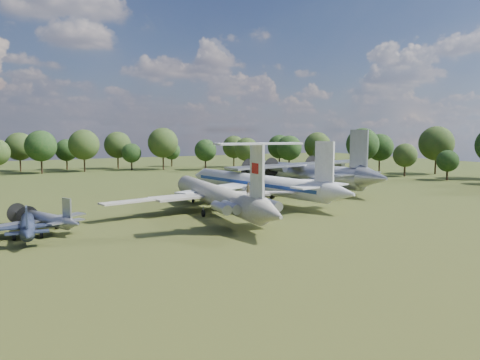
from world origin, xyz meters
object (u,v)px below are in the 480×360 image
tu104_jet (257,187)px  an12_transport (305,177)px  small_prop_northwest (45,222)px  person_on_il62 (248,189)px  il62_airliner (216,200)px  small_prop_west (28,229)px

tu104_jet → an12_transport: size_ratio=1.10×
small_prop_northwest → person_on_il62: size_ratio=9.28×
il62_airliner → an12_transport: an12_transport is taller
il62_airliner → small_prop_northwest: bearing=-172.8°
person_on_il62 → small_prop_northwest: bearing=-28.8°
il62_airliner → person_on_il62: size_ratio=26.29×
il62_airliner → small_prop_west: size_ratio=2.85×
il62_airliner → small_prop_west: il62_airliner is taller
il62_airliner → tu104_jet: tu104_jet is taller
tu104_jet → small_prop_northwest: tu104_jet is taller
tu104_jet → small_prop_northwest: bearing=-174.7°
tu104_jet → an12_transport: an12_transport is taller
il62_airliner → small_prop_northwest: il62_airliner is taller
small_prop_west → small_prop_northwest: size_ratio=0.99×
an12_transport → person_on_il62: (-30.91, -29.88, 2.50)m
small_prop_west → small_prop_northwest: bearing=63.6°
small_prop_west → small_prop_northwest: small_prop_northwest is taller
small_prop_northwest → person_on_il62: person_on_il62 is taller
small_prop_west → person_on_il62: size_ratio=9.23×
an12_transport → small_prop_northwest: bearing=-171.6°
il62_airliner → an12_transport: bearing=36.2°
small_prop_northwest → tu104_jet: bearing=-9.0°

